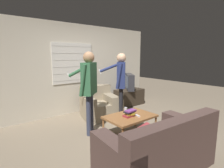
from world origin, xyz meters
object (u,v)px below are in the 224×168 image
at_px(spare_remote, 138,116).
at_px(floor_fan, 117,105).
at_px(armchair_beige, 98,105).
at_px(person_right_standing, 121,78).
at_px(book_stack, 130,113).
at_px(soda_can, 126,110).
at_px(person_left_standing, 89,82).
at_px(couch_blue, 159,150).
at_px(tv, 129,82).
at_px(coffee_table, 130,117).

height_order(spare_remote, floor_fan, spare_remote).
relative_size(armchair_beige, person_right_standing, 0.61).
distance_m(book_stack, floor_fan, 1.84).
bearing_deg(armchair_beige, soda_can, 100.71).
height_order(person_left_standing, person_right_standing, person_left_standing).
bearing_deg(person_left_standing, couch_blue, -125.68).
distance_m(soda_can, floor_fan, 1.62).
distance_m(armchair_beige, spare_remote, 1.48).
bearing_deg(tv, book_stack, -8.60).
distance_m(person_left_standing, person_right_standing, 1.08).
bearing_deg(couch_blue, book_stack, 71.96).
relative_size(armchair_beige, spare_remote, 7.80).
bearing_deg(book_stack, armchair_beige, 82.92).
bearing_deg(spare_remote, tv, 62.34).
height_order(person_right_standing, soda_can, person_right_standing).
relative_size(tv, book_stack, 2.93).
distance_m(armchair_beige, tv, 1.63).
bearing_deg(book_stack, person_right_standing, 59.71).
bearing_deg(armchair_beige, person_right_standing, 135.43).
distance_m(spare_remote, floor_fan, 1.84).
bearing_deg(soda_can, person_left_standing, 147.41).
distance_m(couch_blue, person_right_standing, 2.24).
distance_m(coffee_table, spare_remote, 0.16).
relative_size(person_left_standing, spare_remote, 12.83).
height_order(book_stack, soda_can, book_stack).
xyz_separation_m(tv, soda_can, (-1.60, -1.54, -0.29)).
relative_size(person_right_standing, floor_fan, 5.07).
bearing_deg(coffee_table, person_right_standing, 60.91).
bearing_deg(floor_fan, book_stack, -122.10).
bearing_deg(floor_fan, tv, 17.31).
distance_m(coffee_table, floor_fan, 1.78).
xyz_separation_m(armchair_beige, spare_remote, (-0.04, -1.48, 0.12)).
bearing_deg(floor_fan, soda_can, -123.54).
distance_m(couch_blue, floor_fan, 2.93).
height_order(tv, book_stack, tv).
distance_m(coffee_table, soda_can, 0.22).
bearing_deg(spare_remote, couch_blue, -108.69).
relative_size(couch_blue, soda_can, 14.00).
relative_size(armchair_beige, person_left_standing, 0.61).
distance_m(couch_blue, soda_can, 1.37).
bearing_deg(floor_fan, coffee_table, -121.50).
bearing_deg(book_stack, tv, 46.11).
bearing_deg(person_right_standing, armchair_beige, 74.23).
height_order(armchair_beige, person_left_standing, person_left_standing).
bearing_deg(couch_blue, person_left_standing, 99.24).
xyz_separation_m(couch_blue, person_left_standing, (-0.13, 1.67, 0.79)).
bearing_deg(soda_can, book_stack, -111.96).
bearing_deg(floor_fan, person_right_standing, -124.22).
bearing_deg(person_left_standing, spare_remote, -85.83).
bearing_deg(person_right_standing, coffee_table, -165.31).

